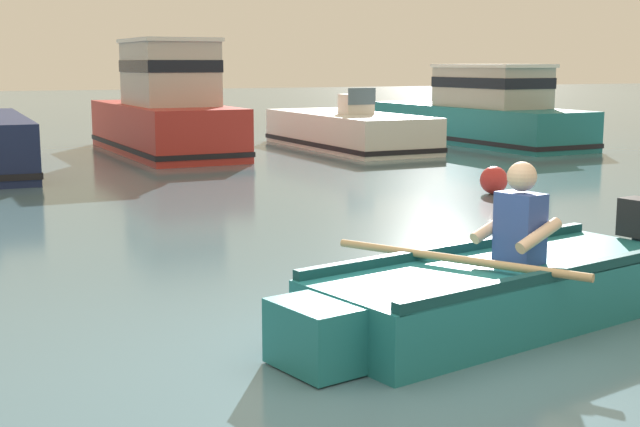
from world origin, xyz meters
The scene contains 6 objects.
ground_plane centered at (0.00, 0.00, 0.00)m, with size 120.00×120.00×0.00m, color slate.
rowboat_with_person centered at (1.12, 0.51, 0.25)m, with size 3.71×1.82×1.19m.
moored_boat_red centered at (2.03, 13.70, 0.89)m, with size 2.12×5.62×2.40m.
moored_boat_white centered at (6.08, 13.22, 0.38)m, with size 2.08×5.17×1.37m.
moored_boat_teal centered at (9.51, 13.10, 0.70)m, with size 2.19×6.75×1.88m.
mooring_buoy centered at (4.95, 6.00, 0.20)m, with size 0.41×0.41×0.41m, color red.
Camera 1 is at (-2.64, -4.70, 1.90)m, focal length 49.59 mm.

